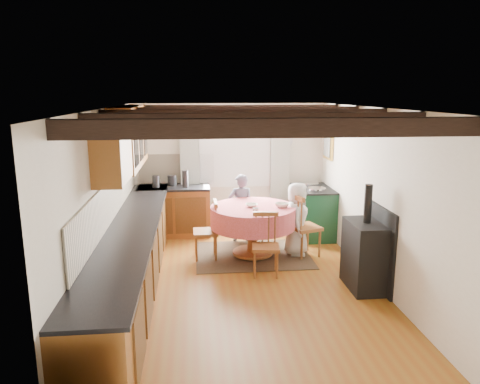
{
  "coord_description": "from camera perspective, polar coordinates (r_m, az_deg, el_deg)",
  "views": [
    {
      "loc": [
        -0.66,
        -5.72,
        2.6
      ],
      "look_at": [
        0.0,
        0.8,
        1.15
      ],
      "focal_mm": 33.87,
      "sensor_mm": 36.0,
      "label": 1
    }
  ],
  "objects": [
    {
      "name": "base_cabinet_back",
      "position": [
        8.46,
        -8.24,
        -2.45
      ],
      "size": [
        1.3,
        0.6,
        0.88
      ],
      "primitive_type": "cube",
      "color": "brown",
      "rests_on": "floor"
    },
    {
      "name": "beam_b",
      "position": [
        4.78,
        2.22,
        8.99
      ],
      "size": [
        3.6,
        0.16,
        0.16
      ],
      "primitive_type": "cube",
      "color": "black",
      "rests_on": "ceiling"
    },
    {
      "name": "floor",
      "position": [
        6.32,
        0.75,
        -11.82
      ],
      "size": [
        3.6,
        5.5,
        0.0
      ],
      "primitive_type": "cube",
      "color": "brown",
      "rests_on": "ground"
    },
    {
      "name": "cast_iron_stove",
      "position": [
        6.26,
        15.57,
        -5.52
      ],
      "size": [
        0.43,
        0.72,
        1.43
      ],
      "primitive_type": null,
      "color": "black",
      "rests_on": "floor"
    },
    {
      "name": "cup",
      "position": [
        6.78,
        1.97,
        -2.38
      ],
      "size": [
        0.11,
        0.11,
        0.08
      ],
      "primitive_type": "imported",
      "rotation": [
        0.0,
        0.0,
        4.54
      ],
      "color": "silver",
      "rests_on": "dining_table"
    },
    {
      "name": "beam_a",
      "position": [
        3.79,
        4.34,
        8.06
      ],
      "size": [
        3.6,
        0.16,
        0.16
      ],
      "primitive_type": "cube",
      "color": "black",
      "rests_on": "ceiling"
    },
    {
      "name": "canister_tall",
      "position": [
        8.27,
        -10.55,
        1.31
      ],
      "size": [
        0.13,
        0.13,
        0.22
      ],
      "primitive_type": "cylinder",
      "color": "#262628",
      "rests_on": "worktop_back"
    },
    {
      "name": "bowl_b",
      "position": [
        7.18,
        5.3,
        -1.66
      ],
      "size": [
        0.22,
        0.22,
        0.07
      ],
      "primitive_type": "imported",
      "rotation": [
        0.0,
        0.0,
        4.72
      ],
      "color": "silver",
      "rests_on": "dining_table"
    },
    {
      "name": "chair_near",
      "position": [
        6.55,
        3.26,
        -6.67
      ],
      "size": [
        0.44,
        0.45,
        0.91
      ],
      "primitive_type": null,
      "rotation": [
        0.0,
        0.0,
        -0.12
      ],
      "color": "#94561F",
      "rests_on": "floor"
    },
    {
      "name": "ceiling",
      "position": [
        5.76,
        0.82,
        10.48
      ],
      "size": [
        3.6,
        5.5,
        0.0
      ],
      "primitive_type": "cube",
      "color": "white",
      "rests_on": "ground"
    },
    {
      "name": "rug",
      "position": [
        7.44,
        1.6,
        -7.93
      ],
      "size": [
        1.84,
        1.43,
        0.01
      ],
      "primitive_type": "cube",
      "color": "#382A17",
      "rests_on": "floor"
    },
    {
      "name": "base_cabinet_left",
      "position": [
        6.17,
        -13.36,
        -8.36
      ],
      "size": [
        0.6,
        5.3,
        0.88
      ],
      "primitive_type": "cube",
      "color": "brown",
      "rests_on": "floor"
    },
    {
      "name": "worktop_left",
      "position": [
        6.02,
        -13.39,
        -4.27
      ],
      "size": [
        0.64,
        5.3,
        0.04
      ],
      "primitive_type": "cube",
      "color": "black",
      "rests_on": "base_cabinet_left"
    },
    {
      "name": "child_right",
      "position": [
        7.37,
        7.16,
        -3.4
      ],
      "size": [
        0.51,
        0.66,
        1.19
      ],
      "primitive_type": "imported",
      "rotation": [
        0.0,
        0.0,
        1.32
      ],
      "color": "silver",
      "rests_on": "floor"
    },
    {
      "name": "beam_e",
      "position": [
        7.76,
        -0.91,
        10.32
      ],
      "size": [
        3.6,
        0.16,
        0.16
      ],
      "primitive_type": "cube",
      "color": "black",
      "rests_on": "ceiling"
    },
    {
      "name": "canister_slim",
      "position": [
        8.19,
        -6.91,
        1.65
      ],
      "size": [
        0.11,
        0.11,
        0.31
      ],
      "primitive_type": "cylinder",
      "color": "#262628",
      "rests_on": "worktop_back"
    },
    {
      "name": "curtain_left",
      "position": [
        8.51,
        -6.31,
        2.23
      ],
      "size": [
        0.35,
        0.1,
        2.1
      ],
      "primitive_type": "cube",
      "color": "#B2B2B2",
      "rests_on": "wall_back"
    },
    {
      "name": "window_pane",
      "position": [
        8.56,
        -0.65,
        5.75
      ],
      "size": [
        1.2,
        0.01,
        1.4
      ],
      "primitive_type": "cube",
      "color": "white",
      "rests_on": "wall_back"
    },
    {
      "name": "wall_left",
      "position": [
        6.0,
        -16.56,
        -1.55
      ],
      "size": [
        0.0,
        5.5,
        2.4
      ],
      "primitive_type": "cube",
      "color": "silver",
      "rests_on": "ground"
    },
    {
      "name": "beam_d",
      "position": [
        6.76,
        -0.17,
        10.01
      ],
      "size": [
        3.6,
        0.16,
        0.16
      ],
      "primitive_type": "cube",
      "color": "black",
      "rests_on": "ceiling"
    },
    {
      "name": "wall_plate",
      "position": [
        8.66,
        5.67,
        6.44
      ],
      "size": [
        0.3,
        0.02,
        0.3
      ],
      "primitive_type": "cylinder",
      "rotation": [
        1.57,
        0.0,
        0.0
      ],
      "color": "silver",
      "rests_on": "wall_back"
    },
    {
      "name": "window_frame",
      "position": [
        8.55,
        -0.65,
        5.75
      ],
      "size": [
        1.34,
        0.03,
        1.54
      ],
      "primitive_type": "cube",
      "color": "white",
      "rests_on": "wall_back"
    },
    {
      "name": "chair_left",
      "position": [
        7.2,
        -4.37,
        -4.79
      ],
      "size": [
        0.43,
        0.41,
        0.93
      ],
      "primitive_type": null,
      "rotation": [
        0.0,
        0.0,
        -1.55
      ],
      "color": "#94561F",
      "rests_on": "floor"
    },
    {
      "name": "wall_cabinet_glass",
      "position": [
        7.02,
        -13.8,
        6.8
      ],
      "size": [
        0.34,
        1.8,
        0.9
      ],
      "primitive_type": "cube",
      "color": "brown",
      "rests_on": "wall_left"
    },
    {
      "name": "beam_c",
      "position": [
        5.77,
        0.82,
        9.59
      ],
      "size": [
        3.6,
        0.16,
        0.16
      ],
      "primitive_type": "cube",
      "color": "black",
      "rests_on": "ceiling"
    },
    {
      "name": "wall_back",
      "position": [
        8.61,
        -1.32,
        3.11
      ],
      "size": [
        3.6,
        0.0,
        2.4
      ],
      "primitive_type": "cube",
      "color": "silver",
      "rests_on": "ground"
    },
    {
      "name": "curtain_right",
      "position": [
        8.66,
        5.02,
        2.44
      ],
      "size": [
        0.35,
        0.1,
        2.1
      ],
      "primitive_type": "cube",
      "color": "#B2B2B2",
      "rests_on": "wall_back"
    },
    {
      "name": "curtain_rod",
      "position": [
        8.42,
        -0.61,
        9.74
      ],
      "size": [
        2.0,
        0.03,
        0.03
      ],
      "primitive_type": "cylinder",
      "rotation": [
        0.0,
        1.57,
        0.0
      ],
      "color": "black",
      "rests_on": "wall_back"
    },
    {
      "name": "aga_range",
      "position": [
        8.39,
        9.13,
        -2.45
      ],
      "size": [
        0.65,
        1.0,
        0.92
      ],
      "primitive_type": null,
      "color": "#113820",
      "rests_on": "floor"
    },
    {
      "name": "dining_table",
      "position": [
        7.31,
        1.62,
        -4.96
      ],
      "size": [
        1.36,
        1.36,
        0.82
      ],
      "primitive_type": null,
      "color": "pink",
      "rests_on": "floor"
    },
    {
      "name": "bowl_a",
      "position": [
        7.18,
        1.47,
        -1.68
      ],
      "size": [
        0.22,
        0.22,
        0.05
      ],
      "primitive_type": "imported",
      "rotation": [
        0.0,
        0.0,
        3.03
      ],
      "color": "silver",
      "rests_on": "dining_table"
    },
    {
      "name": "wall_front",
      "position": [
        3.35,
        6.31,
        -12.28
      ],
      "size": [
        3.6,
        0.0,
        2.4
      ],
      "primitive_type": "cube",
      "color": "silver",
      "rests_on": "ground"
    },
    {
      "name": "chair_right",
      "position": [
        7.37,
        8.24,
        -4.12
      ],
      "size": [
        0.57,
        0.56,
        1.02
      ],
      "primitive_type": null,
      "rotation": [
        0.0,
        0.0,
        1.89
      ],
      "color": "#94561F",
      "rests_on": "floor"
    },
    {
      "name": "wall_picture",
      "position": [
        8.43,
        11.06,
        6.11
      ],
      "size": [
        0.04,
        0.5,
        0.6
      ],
      "primitive_type": "cube",
      "color": "gold",
      "rests_on": "wall_right"
    },
    {
      "name": "wall_cabinet_solid",
      "position": [
        5.55,
        -15.84,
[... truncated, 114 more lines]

